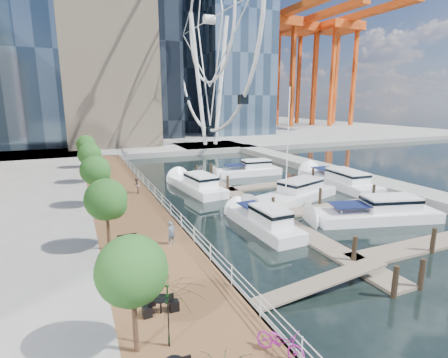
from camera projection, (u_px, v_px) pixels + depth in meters
The scene contains 19 objects.
ground at pixel (296, 258), 23.15m from camera, with size 520.00×520.00×0.00m, color black.
boardwalk at pixel (125, 206), 33.00m from camera, with size 6.00×60.00×1.00m, color brown.
seawall at pixel (156, 202), 34.16m from camera, with size 0.25×60.00×1.00m, color #595954.
land_far at pixel (116, 131), 114.42m from camera, with size 200.00×114.00×1.00m, color gray.
breakwater at pixel (333, 172), 48.69m from camera, with size 4.00×60.00×1.00m, color gray.
pier at pixel (210, 147), 75.04m from camera, with size 14.00×12.00×1.00m, color gray.
railing at pixel (155, 192), 33.90m from camera, with size 0.10×60.00×1.05m, color white, non-canonical shape.
floating_docks at pixel (305, 200), 35.06m from camera, with size 16.00×34.00×2.60m.
ferris_wheel at pixel (209, 20), 69.46m from camera, with size 5.80×45.60×47.80m.
port_cranes at pixel (301, 74), 130.62m from camera, with size 40.00×52.00×38.00m.
street_trees at pixel (95, 170), 30.35m from camera, with size 2.60×42.60×4.60m.
cafe_tables at pixel (143, 286), 17.04m from camera, with size 2.50×13.70×0.74m.
yacht_foreground at pixel (375, 221), 30.44m from camera, with size 3.21×11.97×2.15m, color white, non-canonical shape.
bicycle at pixel (280, 342), 12.89m from camera, with size 0.68×1.96×1.03m, color #95157D.
pedestrian_near at pixel (171, 233), 22.80m from camera, with size 0.57×0.37×1.56m, color #525D6D.
pedestrian_mid at pixel (137, 185), 35.37m from camera, with size 0.79×0.62×1.63m, color #896E5F.
pedestrian_far at pixel (107, 166), 45.90m from camera, with size 0.96×0.40×1.63m, color #363C44.
moored_yachts at pixel (293, 200), 36.66m from camera, with size 21.42×38.05×11.50m.
cafe_seating at pixel (166, 315), 13.28m from camera, with size 4.23×13.19×2.70m.
Camera 1 is at (-12.90, -17.78, 10.21)m, focal length 28.00 mm.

